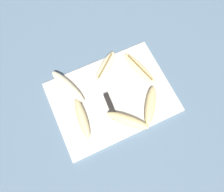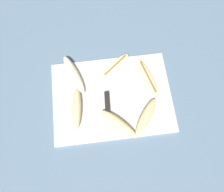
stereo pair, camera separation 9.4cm
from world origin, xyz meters
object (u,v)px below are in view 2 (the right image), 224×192
at_px(banana_cream_curved, 115,66).
at_px(banana_mellow_near, 77,108).
at_px(banana_spotted_left, 146,116).
at_px(knife, 107,101).
at_px(banana_ripe_center, 148,78).
at_px(banana_golden_short, 119,124).
at_px(banana_bright_far, 74,74).

bearing_deg(banana_cream_curved, banana_mellow_near, -136.00).
bearing_deg(banana_cream_curved, banana_spotted_left, -68.76).
relative_size(banana_mellow_near, banana_spotted_left, 1.10).
xyz_separation_m(banana_mellow_near, banana_cream_curved, (0.18, 0.18, -0.01)).
distance_m(knife, banana_ripe_center, 0.21).
bearing_deg(banana_golden_short, banana_ripe_center, 51.21).
distance_m(banana_golden_short, banana_ripe_center, 0.25).
height_order(banana_spotted_left, banana_ripe_center, banana_spotted_left).
bearing_deg(banana_ripe_center, banana_golden_short, -128.79).
bearing_deg(banana_cream_curved, banana_golden_short, -93.87).
bearing_deg(banana_ripe_center, banana_bright_far, 170.81).
distance_m(knife, banana_spotted_left, 0.18).
height_order(knife, banana_ripe_center, banana_ripe_center).
relative_size(knife, banana_mellow_near, 1.36).
xyz_separation_m(banana_bright_far, banana_ripe_center, (0.32, -0.05, -0.01)).
bearing_deg(banana_ripe_center, banana_cream_curved, 151.50).
xyz_separation_m(banana_mellow_near, banana_ripe_center, (0.32, 0.10, -0.01)).
height_order(knife, banana_cream_curved, banana_cream_curved).
relative_size(banana_golden_short, banana_ripe_center, 0.78).
height_order(banana_mellow_near, banana_golden_short, banana_mellow_near).
xyz_separation_m(knife, banana_golden_short, (0.04, -0.11, 0.01)).
relative_size(banana_bright_far, banana_cream_curved, 1.28).
bearing_deg(knife, banana_spotted_left, -27.18).
xyz_separation_m(banana_ripe_center, banana_cream_curved, (-0.14, 0.07, -0.00)).
bearing_deg(banana_ripe_center, knife, -156.34).
bearing_deg(banana_spotted_left, banana_ripe_center, 77.07).
relative_size(banana_bright_far, banana_spotted_left, 1.23).
distance_m(banana_bright_far, banana_cream_curved, 0.19).
bearing_deg(knife, banana_mellow_near, -167.63).
height_order(banana_golden_short, banana_cream_curved, banana_golden_short).
bearing_deg(banana_mellow_near, banana_bright_far, 90.92).
bearing_deg(banana_spotted_left, banana_mellow_near, 166.17).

